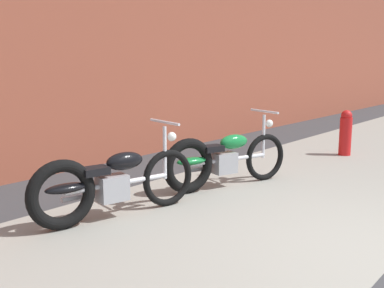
# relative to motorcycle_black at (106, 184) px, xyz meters

# --- Properties ---
(sidewalk_slab) EXTENTS (36.00, 3.50, 0.01)m
(sidewalk_slab) POSITION_rel_motorcycle_black_xyz_m (0.88, -0.99, -0.40)
(sidewalk_slab) COLOR gray
(sidewalk_slab) RESTS_ON ground
(motorcycle_black) EXTENTS (1.98, 0.74, 1.03)m
(motorcycle_black) POSITION_rel_motorcycle_black_xyz_m (0.00, 0.00, 0.00)
(motorcycle_black) COLOR black
(motorcycle_black) RESTS_ON ground
(motorcycle_green) EXTENTS (1.93, 0.86, 1.03)m
(motorcycle_green) POSITION_rel_motorcycle_black_xyz_m (1.81, -0.19, 0.00)
(motorcycle_green) COLOR black
(motorcycle_green) RESTS_ON ground
(fire_hydrant) EXTENTS (0.22, 0.22, 0.84)m
(fire_hydrant) POSITION_rel_motorcycle_black_xyz_m (5.12, -0.65, 0.03)
(fire_hydrant) COLOR red
(fire_hydrant) RESTS_ON ground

